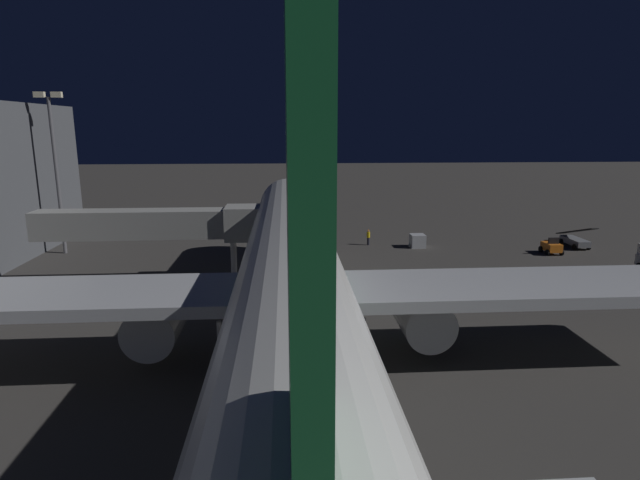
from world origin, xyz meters
TOP-DOWN VIEW (x-y plane):
  - ground_plane at (0.00, 0.00)m, footprint 320.00×320.00m
  - airliner_at_gate at (0.00, 11.33)m, footprint 50.80×59.08m
  - jet_bridge at (10.96, -5.08)m, footprint 20.20×3.40m
  - apron_floodlight_mast at (25.50, -17.64)m, footprint 2.90×0.50m
  - pushback_tug at (-29.84, -13.51)m, footprint 1.86×2.30m
  - belt_loader at (-34.38, -16.57)m, footprint 1.96×7.34m
  - baggage_container_near_belt at (-15.45, -17.71)m, footprint 1.69×1.70m
  - ground_crew_by_tug at (-9.76, -19.29)m, footprint 0.40×0.40m
  - traffic_cone_nose_port at (-2.20, -16.85)m, footprint 0.36×0.36m
  - traffic_cone_nose_starboard at (2.20, -16.85)m, footprint 0.36×0.36m

SIDE VIEW (x-z plane):
  - ground_plane at x=0.00m, z-range 0.00..0.00m
  - traffic_cone_nose_port at x=-2.20m, z-range 0.00..0.55m
  - traffic_cone_nose_starboard at x=2.20m, z-range 0.00..0.55m
  - pushback_tug at x=-29.84m, z-range -0.20..1.75m
  - baggage_container_near_belt at x=-15.45m, z-range 0.00..1.56m
  - belt_loader at x=-34.38m, z-range -0.68..2.36m
  - ground_crew_by_tug at x=-9.76m, z-range 0.10..2.00m
  - airliner_at_gate at x=0.00m, z-range -3.41..14.34m
  - jet_bridge at x=10.96m, z-range 2.03..9.15m
  - apron_floodlight_mast at x=25.50m, z-range 1.44..19.24m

